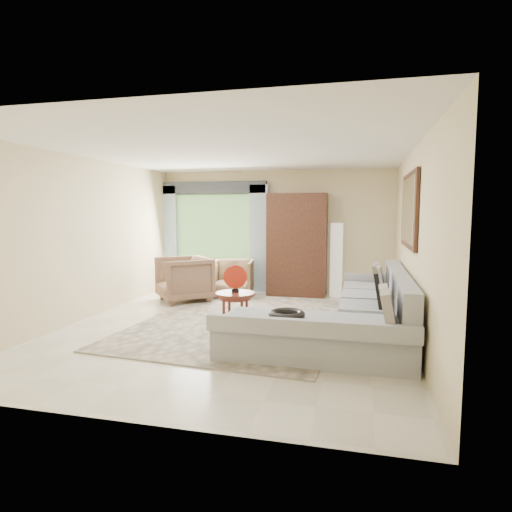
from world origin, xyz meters
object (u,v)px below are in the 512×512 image
(tv_screen, at_px, (378,288))
(armchair_right, at_px, (233,278))
(sectional_sofa, at_px, (356,319))
(potted_plant, at_px, (191,276))
(armchair_left, at_px, (184,279))
(coffee_table, at_px, (235,311))
(floor_lamp, at_px, (336,260))
(armoire, at_px, (297,245))

(tv_screen, xyz_separation_m, armchair_right, (-2.76, 2.42, -0.35))
(sectional_sofa, bearing_deg, potted_plant, 140.38)
(tv_screen, xyz_separation_m, armchair_left, (-3.54, 1.74, -0.29))
(coffee_table, xyz_separation_m, armchair_left, (-1.57, 1.80, 0.13))
(tv_screen, bearing_deg, sectional_sofa, -173.92)
(tv_screen, xyz_separation_m, coffee_table, (-1.97, -0.06, -0.42))
(potted_plant, bearing_deg, floor_lamp, -1.16)
(armchair_left, height_order, floor_lamp, floor_lamp)
(potted_plant, bearing_deg, sectional_sofa, -39.62)
(sectional_sofa, height_order, armchair_left, sectional_sofa)
(sectional_sofa, bearing_deg, armchair_right, 135.55)
(armchair_right, xyz_separation_m, floor_lamp, (2.06, 0.51, 0.38))
(tv_screen, relative_size, floor_lamp, 0.49)
(tv_screen, height_order, armchair_right, tv_screen)
(armchair_left, height_order, armchair_right, armchair_left)
(coffee_table, height_order, potted_plant, potted_plant)
(tv_screen, bearing_deg, floor_lamp, 103.44)
(coffee_table, height_order, armchair_left, armchair_left)
(potted_plant, height_order, floor_lamp, floor_lamp)
(tv_screen, distance_m, armchair_right, 3.69)
(coffee_table, bearing_deg, sectional_sofa, 0.90)
(sectional_sofa, relative_size, coffee_table, 6.04)
(coffee_table, height_order, armoire, armoire)
(sectional_sofa, xyz_separation_m, armchair_right, (-2.49, 2.45, 0.09))
(sectional_sofa, distance_m, tv_screen, 0.51)
(sectional_sofa, bearing_deg, coffee_table, -179.10)
(potted_plant, height_order, armoire, armoire)
(armchair_left, bearing_deg, coffee_table, 0.94)
(tv_screen, height_order, armoire, armoire)
(sectional_sofa, height_order, coffee_table, sectional_sofa)
(coffee_table, distance_m, armoire, 3.06)
(coffee_table, height_order, floor_lamp, floor_lamp)
(floor_lamp, bearing_deg, coffee_table, -113.09)
(floor_lamp, bearing_deg, potted_plant, 178.84)
(potted_plant, bearing_deg, tv_screen, -37.39)
(potted_plant, bearing_deg, armchair_left, -73.43)
(armchair_left, relative_size, armoire, 0.45)
(sectional_sofa, relative_size, potted_plant, 6.02)
(sectional_sofa, height_order, tv_screen, tv_screen)
(coffee_table, distance_m, floor_lamp, 3.27)
(coffee_table, xyz_separation_m, floor_lamp, (1.27, 2.98, 0.45))
(armchair_right, bearing_deg, floor_lamp, 5.24)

